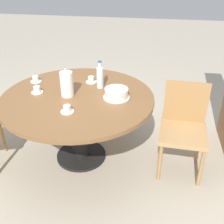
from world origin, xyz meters
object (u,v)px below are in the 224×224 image
object	(u,v)px
coffee_pot	(67,83)
cake_main	(116,93)
cup_a	(37,90)
cup_c	(91,80)
cup_d	(36,80)
water_bottle	(100,77)
cup_b	(67,109)
chair_b	(184,127)

from	to	relation	value
coffee_pot	cake_main	size ratio (longest dim) A/B	1.10
cup_a	cup_c	world-z (taller)	same
coffee_pot	cup_d	xyz separation A→B (m)	(-0.25, -0.41, -0.10)
water_bottle	cake_main	world-z (taller)	water_bottle
water_bottle	cup_b	distance (m)	0.56
coffee_pot	water_bottle	size ratio (longest dim) A/B	0.99
cup_b	cup_a	bearing A→B (deg)	-128.85
cup_b	cup_c	xyz separation A→B (m)	(-0.63, 0.06, 0.00)
cup_b	cup_d	size ratio (longest dim) A/B	1.00
chair_b	cup_c	distance (m)	1.02
chair_b	coffee_pot	world-z (taller)	coffee_pot
chair_b	water_bottle	xyz separation A→B (m)	(-0.21, -0.82, 0.35)
chair_b	cup_b	distance (m)	1.08
water_bottle	cup_c	xyz separation A→B (m)	(-0.11, -0.11, -0.09)
water_bottle	cup_d	size ratio (longest dim) A/B	2.42
chair_b	cup_c	xyz separation A→B (m)	(-0.32, -0.93, 0.27)
chair_b	cup_d	distance (m)	1.54
coffee_pot	water_bottle	distance (m)	0.35
chair_b	coffee_pot	distance (m)	1.14
coffee_pot	cup_a	distance (m)	0.32
coffee_pot	cup_b	xyz separation A→B (m)	(0.30, 0.09, -0.10)
cake_main	cup_d	bearing A→B (deg)	-104.85
cup_c	cup_a	bearing A→B (deg)	-55.18
chair_b	cup_b	xyz separation A→B (m)	(0.31, -1.00, 0.27)
cake_main	cup_a	distance (m)	0.75
cup_a	water_bottle	bearing A→B (deg)	110.20
cup_a	chair_b	bearing A→B (deg)	89.81
cup_c	cup_d	distance (m)	0.57
cup_d	cup_a	bearing A→B (deg)	24.92
cake_main	cup_d	world-z (taller)	cake_main
coffee_pot	cup_b	distance (m)	0.33
coffee_pot	water_bottle	xyz separation A→B (m)	(-0.22, 0.26, -0.01)
cup_b	cup_c	distance (m)	0.63
coffee_pot	cup_c	world-z (taller)	coffee_pot
cup_b	cake_main	bearing A→B (deg)	131.10
chair_b	cup_c	world-z (taller)	chair_b
cup_b	cup_d	xyz separation A→B (m)	(-0.55, -0.50, 0.00)
water_bottle	cake_main	xyz separation A→B (m)	(0.20, 0.19, -0.07)
chair_b	cake_main	size ratio (longest dim) A/B	3.49
water_bottle	cup_a	bearing A→B (deg)	-69.80
cake_main	cup_a	xyz separation A→B (m)	(0.01, -0.75, -0.02)
cup_b	cup_c	world-z (taller)	same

